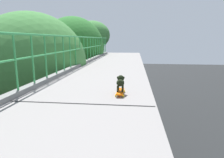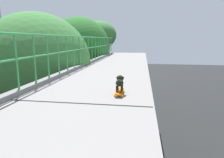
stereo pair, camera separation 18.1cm
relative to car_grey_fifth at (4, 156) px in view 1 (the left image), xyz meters
The scene contains 9 objects.
overpass_deck 11.30m from the car_grey_fifth, 48.44° to the right, with size 2.95×30.99×0.41m.
car_grey_fifth is the anchor object (origin of this frame).
car_blue_seventh 6.32m from the car_grey_fifth, 89.45° to the left, with size 1.88×4.59×1.41m.
city_bus 16.53m from the car_grey_fifth, 104.03° to the left, with size 2.77×10.77×3.30m.
roadside_tree_mid 6.34m from the car_grey_fifth, 17.38° to the right, with size 5.22×5.22×8.77m.
roadside_tree_far 8.53m from the car_grey_fifth, 61.20° to the left, with size 4.77×4.77×9.21m.
roadside_tree_farthest 15.09m from the car_grey_fifth, 78.23° to the left, with size 4.06×4.06×9.60m.
toy_skateboard 10.91m from the car_grey_fifth, 37.95° to the right, with size 0.19×0.56×0.08m.
small_dog 11.02m from the car_grey_fifth, 37.84° to the right, with size 0.17×0.35×0.33m.
Camera 1 is at (2.23, -2.44, 7.49)m, focal length 31.64 mm.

